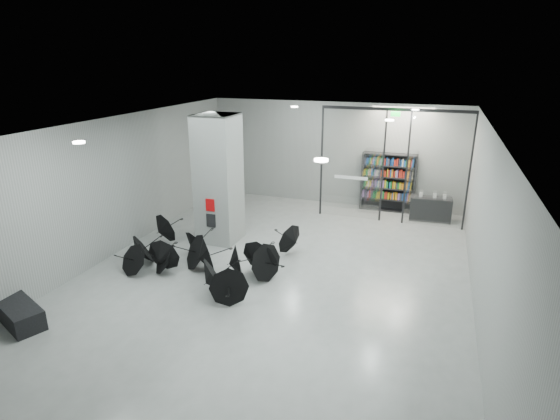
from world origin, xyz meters
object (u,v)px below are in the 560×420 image
(column, at_px, (218,179))
(shop_counter, at_px, (430,209))
(bench, at_px, (19,314))
(umbrella_cluster, at_px, (205,262))
(bookshelf, at_px, (388,182))

(column, height_order, shop_counter, column)
(bench, height_order, shop_counter, shop_counter)
(bench, bearing_deg, umbrella_cluster, 76.71)
(bench, height_order, umbrella_cluster, umbrella_cluster)
(column, xyz_separation_m, bench, (-2.00, -5.88, -1.77))
(bench, bearing_deg, column, 94.49)
(bench, relative_size, shop_counter, 1.01)
(bookshelf, relative_size, umbrella_cluster, 0.42)
(bench, distance_m, umbrella_cluster, 4.48)
(shop_counter, bearing_deg, column, -150.24)
(bookshelf, height_order, umbrella_cluster, bookshelf)
(shop_counter, distance_m, umbrella_cluster, 8.55)
(shop_counter, bearing_deg, bench, -133.18)
(bench, xyz_separation_m, shop_counter, (8.31, 10.01, 0.20))
(bookshelf, bearing_deg, shop_counter, -20.73)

